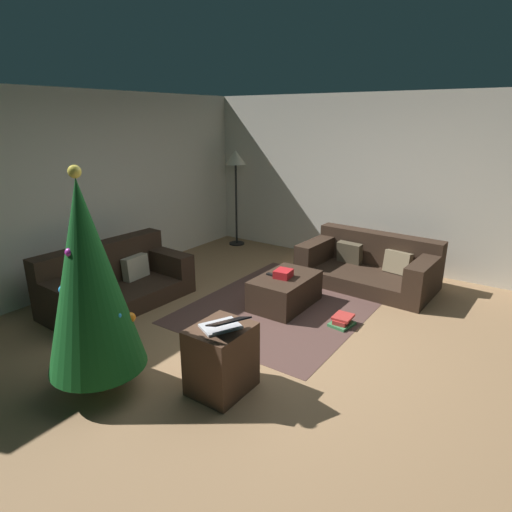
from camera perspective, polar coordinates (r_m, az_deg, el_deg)
The scene contains 14 objects.
ground_plane at distance 4.54m, azimuth 2.65°, elevation -11.83°, with size 6.40×6.40×0.00m, color #93704C.
rear_partition at distance 6.27m, azimuth -22.52°, elevation 7.88°, with size 6.40×0.12×2.60m, color silver.
corner_partition at distance 6.88m, azimuth 17.06°, elevation 9.25°, with size 0.12×6.40×2.60m, color silver.
couch_left at distance 5.68m, azimuth -18.35°, elevation -3.29°, with size 1.81×0.95×0.75m.
couch_right at distance 6.26m, azimuth 14.90°, elevation -1.24°, with size 1.08×1.83×0.68m.
ottoman at distance 5.37m, azimuth 3.87°, elevation -4.63°, with size 0.91×0.58×0.38m, color #332319.
gift_box at distance 5.25m, azimuth 3.64°, elevation -2.36°, with size 0.21×0.19×0.10m, color red.
tv_remote at distance 5.31m, azimuth 2.21°, elevation -2.53°, with size 0.05×0.16×0.02m, color black.
christmas_tree at distance 3.67m, azimuth -21.35°, elevation -2.72°, with size 0.80×0.80×1.92m.
side_table at distance 3.76m, azimuth -4.61°, elevation -13.45°, with size 0.52×0.44×0.60m, color #4C3323.
laptop at distance 3.55m, azimuth -4.35°, elevation -9.05°, with size 0.44×0.47×0.17m.
book_stack at distance 5.01m, azimuth 11.37°, elevation -8.46°, with size 0.30×0.26×0.12m.
corner_lamp at distance 7.70m, azimuth -2.72°, elevation 11.98°, with size 0.36×0.36×1.70m.
area_rug at distance 5.45m, azimuth 3.83°, elevation -6.47°, with size 2.60×2.00×0.01m, color #523731.
Camera 1 is at (-3.35, -2.07, 2.26)m, focal length 30.16 mm.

